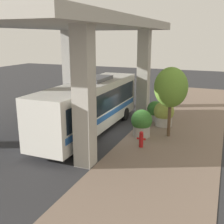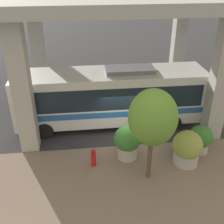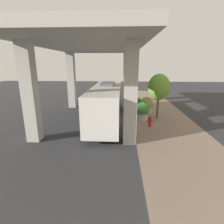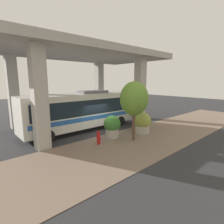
{
  "view_description": "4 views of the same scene",
  "coord_description": "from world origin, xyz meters",
  "px_view_note": "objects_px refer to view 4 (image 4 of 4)",
  "views": [
    {
      "loc": [
        -5.84,
        16.97,
        6.42
      ],
      "look_at": [
        0.79,
        0.89,
        1.72
      ],
      "focal_mm": 45.0,
      "sensor_mm": 36.0,
      "label": 1
    },
    {
      "loc": [
        -12.65,
        2.17,
        9.28
      ],
      "look_at": [
        -0.18,
        0.74,
        2.32
      ],
      "focal_mm": 45.0,
      "sensor_mm": 36.0,
      "label": 2
    },
    {
      "loc": [
        1.08,
        16.91,
        5.52
      ],
      "look_at": [
        1.98,
        1.18,
        1.15
      ],
      "focal_mm": 28.0,
      "sensor_mm": 36.0,
      "label": 3
    },
    {
      "loc": [
        -11.28,
        9.21,
        4.62
      ],
      "look_at": [
        0.4,
        -1.17,
        1.81
      ],
      "focal_mm": 28.0,
      "sensor_mm": 36.0,
      "label": 4
    }
  ],
  "objects_px": {
    "fire_hydrant": "(99,138)",
    "street_tree_near": "(134,99)",
    "planter_middle": "(112,126)",
    "bus": "(83,109)",
    "planter_front": "(142,121)",
    "planter_back": "(143,123)"
  },
  "relations": [
    {
      "from": "bus",
      "to": "planter_middle",
      "type": "bearing_deg",
      "value": -172.14
    },
    {
      "from": "fire_hydrant",
      "to": "planter_middle",
      "type": "relative_size",
      "value": 0.55
    },
    {
      "from": "bus",
      "to": "planter_middle",
      "type": "relative_size",
      "value": 6.14
    },
    {
      "from": "fire_hydrant",
      "to": "bus",
      "type": "bearing_deg",
      "value": -18.08
    },
    {
      "from": "street_tree_near",
      "to": "planter_front",
      "type": "bearing_deg",
      "value": -61.76
    },
    {
      "from": "fire_hydrant",
      "to": "street_tree_near",
      "type": "xyz_separation_m",
      "value": [
        -1.12,
        -2.56,
        2.76
      ]
    },
    {
      "from": "street_tree_near",
      "to": "planter_back",
      "type": "bearing_deg",
      "value": -69.24
    },
    {
      "from": "planter_back",
      "to": "street_tree_near",
      "type": "xyz_separation_m",
      "value": [
        -0.8,
        2.12,
        2.36
      ]
    },
    {
      "from": "fire_hydrant",
      "to": "planter_middle",
      "type": "xyz_separation_m",
      "value": [
        0.52,
        -1.79,
        0.43
      ]
    },
    {
      "from": "fire_hydrant",
      "to": "planter_back",
      "type": "height_order",
      "value": "planter_back"
    },
    {
      "from": "planter_front",
      "to": "planter_middle",
      "type": "relative_size",
      "value": 0.85
    },
    {
      "from": "fire_hydrant",
      "to": "street_tree_near",
      "type": "distance_m",
      "value": 3.93
    },
    {
      "from": "planter_front",
      "to": "planter_back",
      "type": "bearing_deg",
      "value": 130.24
    },
    {
      "from": "planter_middle",
      "to": "street_tree_near",
      "type": "distance_m",
      "value": 2.95
    },
    {
      "from": "fire_hydrant",
      "to": "planter_back",
      "type": "relative_size",
      "value": 0.55
    },
    {
      "from": "planter_front",
      "to": "planter_middle",
      "type": "xyz_separation_m",
      "value": [
        -0.08,
        3.97,
        0.16
      ]
    },
    {
      "from": "planter_front",
      "to": "planter_back",
      "type": "height_order",
      "value": "planter_back"
    },
    {
      "from": "fire_hydrant",
      "to": "planter_middle",
      "type": "bearing_deg",
      "value": -73.75
    },
    {
      "from": "planter_middle",
      "to": "street_tree_near",
      "type": "xyz_separation_m",
      "value": [
        -1.64,
        -0.76,
        2.33
      ]
    },
    {
      "from": "planter_front",
      "to": "planter_back",
      "type": "xyz_separation_m",
      "value": [
        -0.92,
        1.08,
        0.13
      ]
    },
    {
      "from": "planter_middle",
      "to": "fire_hydrant",
      "type": "bearing_deg",
      "value": 106.25
    },
    {
      "from": "bus",
      "to": "planter_front",
      "type": "distance_m",
      "value": 5.74
    }
  ]
}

